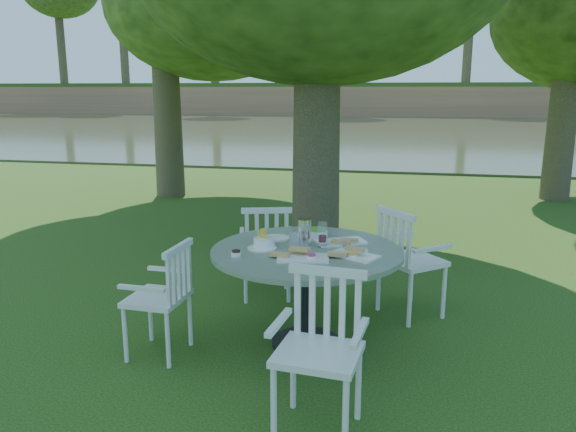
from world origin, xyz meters
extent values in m
plane|color=#18370B|center=(0.00, 0.00, 0.00)|extent=(140.00, 140.00, 0.00)
cylinder|color=black|center=(0.36, -0.75, 0.02)|extent=(0.56, 0.56, 0.04)
cylinder|color=black|center=(0.36, -0.75, 0.41)|extent=(0.12, 0.12, 0.73)
cylinder|color=slate|center=(0.36, -0.75, 0.79)|extent=(1.51, 1.51, 0.04)
cylinder|color=white|center=(1.48, 0.05, 0.25)|extent=(0.04, 0.04, 0.50)
cylinder|color=white|center=(1.19, 0.38, 0.25)|extent=(0.04, 0.04, 0.50)
cylinder|color=white|center=(1.18, -0.21, 0.25)|extent=(0.04, 0.04, 0.50)
cylinder|color=white|center=(0.89, 0.12, 0.25)|extent=(0.04, 0.04, 0.50)
cube|color=white|center=(1.18, 0.08, 0.52)|extent=(0.68, 0.69, 0.04)
cube|color=white|center=(1.02, -0.06, 0.75)|extent=(0.36, 0.41, 0.51)
cylinder|color=white|center=(-0.09, 0.49, 0.23)|extent=(0.04, 0.04, 0.47)
cylinder|color=white|center=(-0.49, 0.38, 0.23)|extent=(0.04, 0.04, 0.47)
cylinder|color=white|center=(0.02, 0.13, 0.23)|extent=(0.04, 0.04, 0.47)
cylinder|color=white|center=(-0.38, 0.02, 0.23)|extent=(0.04, 0.04, 0.47)
cube|color=white|center=(-0.23, 0.26, 0.49)|extent=(0.58, 0.56, 0.04)
cube|color=white|center=(-0.17, 0.06, 0.71)|extent=(0.47, 0.18, 0.48)
cylinder|color=white|center=(-0.91, -0.95, 0.22)|extent=(0.04, 0.04, 0.44)
cylinder|color=white|center=(-0.93, -1.34, 0.22)|extent=(0.04, 0.04, 0.44)
cylinder|color=white|center=(-0.56, -0.96, 0.22)|extent=(0.04, 0.04, 0.44)
cylinder|color=white|center=(-0.57, -1.35, 0.22)|extent=(0.04, 0.04, 0.44)
cube|color=white|center=(-0.74, -1.15, 0.46)|extent=(0.43, 0.47, 0.04)
cube|color=white|center=(-0.55, -1.16, 0.67)|extent=(0.06, 0.45, 0.45)
cylinder|color=white|center=(0.41, -2.06, 0.24)|extent=(0.04, 0.04, 0.48)
cylinder|color=white|center=(0.84, -2.10, 0.24)|extent=(0.04, 0.04, 0.48)
cylinder|color=white|center=(0.45, -1.68, 0.24)|extent=(0.04, 0.04, 0.48)
cylinder|color=white|center=(0.87, -1.72, 0.24)|extent=(0.04, 0.04, 0.48)
cube|color=white|center=(0.64, -1.89, 0.50)|extent=(0.53, 0.49, 0.04)
cube|color=white|center=(0.66, -1.68, 0.73)|extent=(0.49, 0.09, 0.49)
cube|color=white|center=(0.38, -1.01, 0.82)|extent=(0.42, 0.29, 0.01)
cube|color=white|center=(0.74, -0.87, 0.82)|extent=(0.42, 0.35, 0.01)
cube|color=white|center=(0.60, -0.51, 0.82)|extent=(0.45, 0.38, 0.02)
cylinder|color=white|center=(0.01, -0.82, 0.82)|extent=(0.23, 0.23, 0.01)
cylinder|color=white|center=(0.05, -0.49, 0.82)|extent=(0.22, 0.22, 0.01)
cylinder|color=white|center=(0.01, -0.74, 0.85)|extent=(0.18, 0.18, 0.07)
cylinder|color=white|center=(0.38, -0.36, 0.84)|extent=(0.16, 0.16, 0.05)
cylinder|color=silver|center=(0.32, -0.64, 0.92)|extent=(0.11, 0.11, 0.22)
cylinder|color=white|center=(0.47, -0.67, 0.91)|extent=(0.08, 0.08, 0.20)
cylinder|color=white|center=(0.26, -0.72, 0.86)|extent=(0.06, 0.06, 0.11)
cylinder|color=white|center=(0.24, -0.71, 0.87)|extent=(0.07, 0.07, 0.11)
cylinder|color=white|center=(0.45, -1.02, 0.83)|extent=(0.07, 0.07, 0.03)
cylinder|color=white|center=(0.73, -0.92, 0.83)|extent=(0.07, 0.07, 0.03)
cylinder|color=white|center=(0.80, -0.80, 0.83)|extent=(0.08, 0.08, 0.03)
cylinder|color=white|center=(-0.13, -1.05, 0.83)|extent=(0.08, 0.08, 0.03)
ellipsoid|color=#223A12|center=(-3.46, 5.20, 3.56)|extent=(3.80, 3.80, 2.66)
ellipsoid|color=#223A12|center=(3.82, 6.39, 3.37)|extent=(3.60, 3.60, 2.52)
cube|color=#313922|center=(0.00, 23.00, 0.00)|extent=(100.00, 28.00, 0.12)
cube|color=#8C6041|center=(0.00, 38.50, 1.10)|extent=(100.00, 3.00, 2.20)
cube|color=#18370B|center=(0.00, 46.00, 2.35)|extent=(100.00, 18.00, 0.30)
cylinder|color=black|center=(-31.00, 40.50, 8.70)|extent=(0.70, 0.70, 13.00)
cylinder|color=black|center=(-22.00, 40.50, 8.70)|extent=(0.70, 0.70, 13.00)
cylinder|color=black|center=(-13.00, 40.50, 8.70)|extent=(0.70, 0.70, 13.00)
cylinder|color=black|center=(-4.00, 40.50, 8.70)|extent=(0.70, 0.70, 13.00)
camera|label=1|loc=(1.12, -4.93, 2.04)|focal=35.00mm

